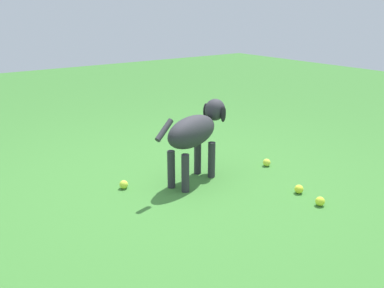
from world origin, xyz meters
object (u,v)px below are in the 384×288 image
at_px(dog, 196,131).
at_px(tennis_ball_1, 299,189).
at_px(tennis_ball_3, 320,201).
at_px(tennis_ball_0, 124,184).
at_px(tennis_ball_2, 267,163).

xyz_separation_m(dog, tennis_ball_1, (0.46, -0.67, -0.37)).
relative_size(dog, tennis_ball_3, 13.24).
xyz_separation_m(tennis_ball_1, tennis_ball_3, (-0.05, -0.23, 0.00)).
bearing_deg(tennis_ball_0, tennis_ball_3, -48.23).
bearing_deg(dog, tennis_ball_1, -73.79).
relative_size(tennis_ball_1, tennis_ball_2, 1.00).
xyz_separation_m(dog, tennis_ball_0, (-0.55, 0.19, -0.37)).
height_order(tennis_ball_1, tennis_ball_3, same).
relative_size(tennis_ball_1, tennis_ball_3, 1.00).
distance_m(dog, tennis_ball_3, 1.06).
bearing_deg(tennis_ball_1, tennis_ball_2, 68.01).
relative_size(tennis_ball_0, tennis_ball_1, 1.00).
xyz_separation_m(tennis_ball_0, tennis_ball_2, (1.24, -0.31, 0.00)).
xyz_separation_m(tennis_ball_0, tennis_ball_3, (0.97, -1.08, 0.00)).
height_order(dog, tennis_ball_1, dog).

